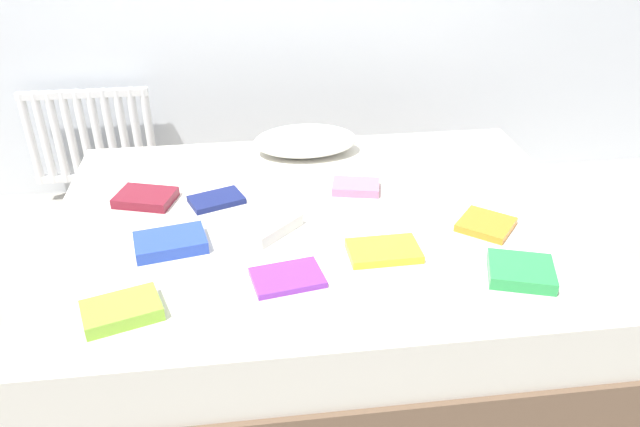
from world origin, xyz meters
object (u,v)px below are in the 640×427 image
object	(u,v)px
bed	(322,271)
textbook_purple	(287,278)
textbook_navy	(216,200)
textbook_maroon	(146,198)
textbook_lime	(122,311)
radiator	(91,136)
textbook_blue	(170,243)
textbook_orange	(486,224)
textbook_green	(521,271)
textbook_yellow	(384,251)
textbook_white	(269,225)
textbook_pink	(356,187)
pillow	(304,141)

from	to	relation	value
bed	textbook_purple	bearing A→B (deg)	-112.40
textbook_navy	textbook_maroon	xyz separation A→B (m)	(-0.27, 0.04, 0.01)
bed	textbook_lime	world-z (taller)	textbook_lime
radiator	textbook_lime	xyz separation A→B (m)	(0.43, -1.70, 0.15)
bed	textbook_navy	bearing A→B (deg)	158.68
bed	textbook_blue	world-z (taller)	textbook_blue
textbook_navy	textbook_maroon	bearing A→B (deg)	150.97
bed	textbook_orange	xyz separation A→B (m)	(0.57, -0.16, 0.27)
textbook_navy	textbook_green	bearing A→B (deg)	-53.40
textbook_yellow	textbook_maroon	size ratio (longest dim) A/B	1.11
textbook_lime	textbook_green	distance (m)	1.21
radiator	textbook_purple	world-z (taller)	radiator
textbook_white	textbook_blue	bearing A→B (deg)	147.39
radiator	textbook_pink	world-z (taller)	radiator
textbook_orange	textbook_white	distance (m)	0.77
textbook_purple	textbook_orange	xyz separation A→B (m)	(0.73, 0.23, 0.00)
radiator	pillow	size ratio (longest dim) A/B	1.43
radiator	textbook_maroon	world-z (taller)	radiator
textbook_purple	textbook_maroon	world-z (taller)	textbook_maroon
pillow	textbook_orange	xyz separation A→B (m)	(0.57, -0.72, -0.05)
textbook_lime	textbook_maroon	xyz separation A→B (m)	(-0.01, 0.69, -0.00)
textbook_navy	textbook_purple	world-z (taller)	textbook_navy
textbook_navy	textbook_white	distance (m)	0.30
bed	textbook_yellow	world-z (taller)	textbook_yellow
bed	textbook_pink	xyz separation A→B (m)	(0.16, 0.18, 0.27)
radiator	textbook_lime	world-z (taller)	radiator
pillow	textbook_lime	distance (m)	1.24
textbook_orange	textbook_maroon	size ratio (longest dim) A/B	0.82
bed	textbook_green	bearing A→B (deg)	-39.01
radiator	textbook_navy	world-z (taller)	radiator
textbook_purple	textbook_blue	distance (m)	0.44
textbook_blue	textbook_green	distance (m)	1.15
textbook_white	textbook_maroon	size ratio (longest dim) A/B	1.01
textbook_purple	textbook_green	bearing A→B (deg)	-16.05
bed	textbook_yellow	distance (m)	0.42
pillow	textbook_pink	world-z (taller)	pillow
textbook_yellow	textbook_lime	xyz separation A→B (m)	(-0.81, -0.22, 0.01)
radiator	textbook_green	world-z (taller)	radiator
textbook_yellow	textbook_green	world-z (taller)	textbook_green
textbook_lime	textbook_blue	bearing A→B (deg)	54.68
textbook_yellow	radiator	bearing A→B (deg)	128.58
textbook_navy	textbook_purple	size ratio (longest dim) A/B	0.90
radiator	textbook_orange	bearing A→B (deg)	-39.57
textbook_blue	textbook_maroon	bearing A→B (deg)	98.30
radiator	textbook_purple	xyz separation A→B (m)	(0.92, -1.59, 0.14)
textbook_maroon	textbook_orange	bearing A→B (deg)	1.46
textbook_white	textbook_lime	bearing A→B (deg)	178.96
pillow	textbook_white	xyz separation A→B (m)	(-0.20, -0.64, -0.04)
textbook_white	textbook_pink	bearing A→B (deg)	-8.16
textbook_yellow	textbook_navy	bearing A→B (deg)	140.71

